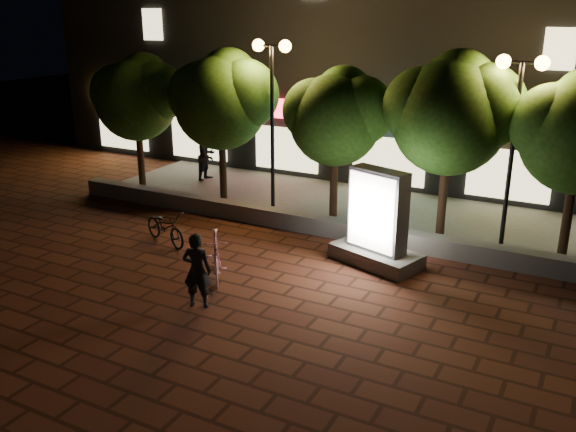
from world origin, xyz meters
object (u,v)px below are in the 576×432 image
Objects in this scene: tree_right at (453,110)px; street_lamp_left at (272,82)px; street_lamp_right at (518,103)px; rider at (197,270)px; tree_far_left at (138,95)px; pedestrian at (207,156)px; tree_mid at (338,114)px; scooter_pink at (216,256)px; scooter_parked at (165,227)px; tree_left at (223,97)px; ad_kiosk at (377,226)px.

tree_right is 5.38m from street_lamp_left.
street_lamp_right reaches higher than rider.
tree_far_left is 3.27m from pedestrian.
street_lamp_left reaches higher than rider.
pedestrian is (-5.87, 1.63, -2.24)m from tree_mid.
pedestrian is at bearing 90.99° from scooter_pink.
tree_far_left is 2.50× the size of scooter_pink.
scooter_pink is 2.80m from scooter_parked.
tree_left is 5.14m from scooter_parked.
pedestrian is at bearing -75.25° from rider.
tree_far_left is 9.04m from scooter_pink.
street_lamp_left reaches higher than tree_right.
ad_kiosk is (4.37, -2.49, -3.04)m from street_lamp_left.
scooter_parked is at bearing -79.88° from tree_left.
tree_far_left is 10.81m from tree_right.
street_lamp_right is 8.34m from scooter_pink.
tree_left reaches higher than pedestrian.
scooter_pink is at bearing -58.80° from tree_left.
scooter_pink is at bearing -97.96° from tree_mid.
tree_right is at bearing 0.00° from tree_far_left.
ad_kiosk is (-0.99, -2.76, -2.58)m from tree_right.
street_lamp_left is at bearing -2.76° from tree_far_left.
tree_mid is at bearing 130.04° from ad_kiosk.
scooter_parked is (-2.51, 1.23, -0.08)m from scooter_pink.
scooter_pink is (-5.70, -5.10, -3.34)m from street_lamp_right.
street_lamp_right is at bearing -1.68° from tree_left.
tree_far_left is 6.55m from scooter_parked.
tree_right is at bearing 0.00° from tree_left.
tree_right reaches higher than tree_far_left.
rider is (-0.26, -6.78, -2.37)m from tree_mid.
tree_far_left is 7.50m from tree_mid.
street_lamp_right reaches higher than tree_left.
tree_left is 4.00m from tree_mid.
ad_kiosk is at bearing -49.96° from tree_mid.
tree_left reaches higher than scooter_pink.
tree_left is 7.31m from ad_kiosk.
street_lamp_right is at bearing 0.00° from street_lamp_left.
scooter_parked is 1.02× the size of pedestrian.
tree_left is at bearing -80.12° from rider.
tree_mid is 1.80× the size of ad_kiosk.
rider is (-2.58, -4.03, -0.14)m from ad_kiosk.
ad_kiosk is at bearing -23.59° from tree_left.
tree_far_left is 0.89× the size of street_lamp_left.
street_lamp_right is at bearing 43.42° from ad_kiosk.
street_lamp_left reaches higher than ad_kiosk.
scooter_pink is at bearing -75.68° from street_lamp_left.
ad_kiosk reaches higher than scooter_pink.
tree_far_left is 0.93× the size of street_lamp_right.
pedestrian is (-10.82, 1.89, -2.92)m from street_lamp_right.
tree_mid is 7.19m from rider.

